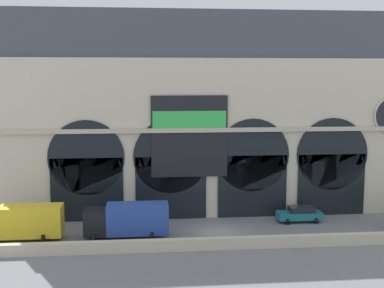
% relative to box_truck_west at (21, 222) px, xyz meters
% --- Properties ---
extents(ground_plane, '(200.00, 200.00, 0.00)m').
position_rel_box_truck_west_xyz_m(ground_plane, '(17.86, 0.65, -1.70)').
color(ground_plane, slate).
extents(quay_parapet_wall, '(90.00, 0.70, 1.00)m').
position_rel_box_truck_west_xyz_m(quay_parapet_wall, '(17.86, -4.02, -1.20)').
color(quay_parapet_wall, beige).
rests_on(quay_parapet_wall, ground).
extents(station_building, '(43.72, 5.29, 21.14)m').
position_rel_box_truck_west_xyz_m(station_building, '(17.88, 8.10, 8.53)').
color(station_building, beige).
rests_on(station_building, ground).
extents(box_truck_west, '(7.50, 2.91, 3.12)m').
position_rel_box_truck_west_xyz_m(box_truck_west, '(0.00, 0.00, 0.00)').
color(box_truck_west, white).
rests_on(box_truck_west, ground).
extents(box_truck_midwest, '(7.50, 2.91, 3.12)m').
position_rel_box_truck_west_xyz_m(box_truck_midwest, '(9.42, -0.18, 0.00)').
color(box_truck_midwest, black).
rests_on(box_truck_midwest, ground).
extents(car_mideast, '(4.40, 2.22, 1.55)m').
position_rel_box_truck_west_xyz_m(car_mideast, '(26.45, 3.33, -0.90)').
color(car_mideast, '#19727A').
rests_on(car_mideast, ground).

